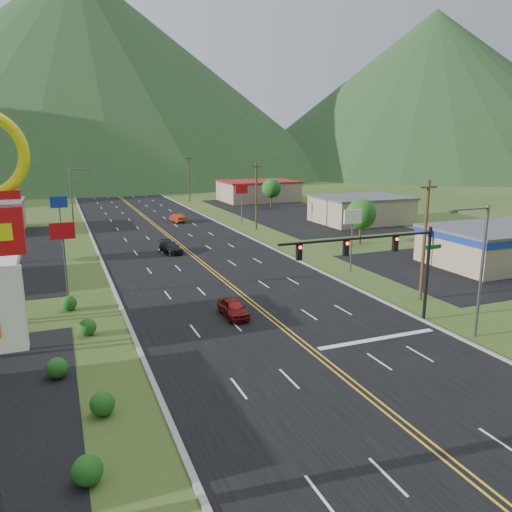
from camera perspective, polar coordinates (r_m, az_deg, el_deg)
name	(u,v)px	position (r m, az deg, el deg)	size (l,w,h in m)	color
ground	(447,460)	(23.83, 21.04, -20.92)	(500.00, 500.00, 0.00)	#2D4819
road	(447,460)	(23.83, 21.04, -20.92)	(20.00, 460.00, 0.04)	black
traffic_signal	(383,254)	(35.70, 14.27, 0.20)	(13.10, 0.43, 7.00)	black
streetlight_east	(479,263)	(35.85, 24.11, -0.73)	(3.28, 0.25, 9.00)	#59595E
streetlight_west	(73,192)	(84.45, -20.17, 6.85)	(3.28, 0.25, 9.00)	#59595E
building_east_near	(502,243)	(59.97, 26.26, 1.31)	(15.40, 10.40, 4.10)	tan
building_east_mid	(361,209)	(83.81, 11.91, 5.23)	(14.40, 11.40, 4.30)	tan
building_east_far	(258,191)	(112.81, 0.24, 7.47)	(16.40, 12.40, 4.50)	tan
pole_sign_west_a	(63,239)	(44.76, -21.19, 1.88)	(2.00, 0.18, 6.40)	#59595E
pole_sign_west_b	(59,207)	(66.53, -21.57, 5.19)	(2.00, 0.18, 6.40)	#59595E
pole_sign_east_a	(352,223)	(50.73, 10.97, 3.72)	(2.00, 0.18, 6.40)	#59595E
pole_sign_east_b	(242,193)	(79.30, -1.66, 7.19)	(2.00, 0.18, 6.40)	#59595E
tree_west_a	(1,229)	(60.02, -27.11, 2.81)	(3.84, 3.84, 5.82)	#382314
tree_east_a	(361,214)	(65.71, 11.91, 4.71)	(3.84, 3.84, 5.82)	#382314
tree_east_b	(271,188)	(100.88, 1.77, 7.75)	(3.84, 3.84, 5.82)	#382314
utility_pole_a	(425,240)	(43.11, 18.71, 1.78)	(1.60, 0.28, 10.00)	#382314
utility_pole_b	(256,196)	(74.83, 0.04, 6.91)	(1.60, 0.28, 10.00)	#382314
utility_pole_c	(189,178)	(112.80, -7.65, 8.81)	(1.60, 0.28, 10.00)	#382314
utility_pole_d	(155,169)	(151.82, -11.46, 9.70)	(1.60, 0.28, 10.00)	#382314
mountain_n	(81,70)	(236.35, -19.36, 19.40)	(220.00, 220.00, 85.00)	#1C391A
mountain_ne	(431,92)	(250.90, 19.41, 17.24)	(180.00, 180.00, 70.00)	#1C391A
car_red_near	(233,308)	(37.88, -2.61, -6.00)	(1.58, 3.93, 1.34)	maroon
car_dark_mid	(171,248)	(60.25, -9.72, 0.95)	(1.83, 4.51, 1.31)	black
car_red_far	(178,218)	(83.46, -8.96, 4.31)	(1.46, 4.20, 1.38)	#942E10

